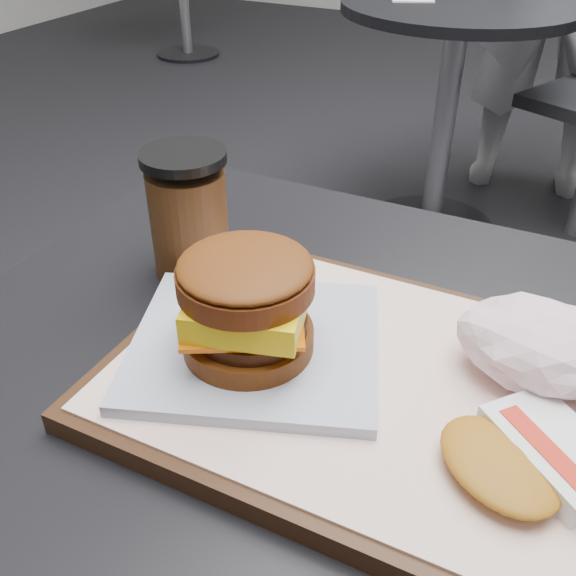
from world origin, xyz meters
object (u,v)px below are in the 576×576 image
Objects in this scene: crumpled_wrapper at (542,346)px; coffee_cup at (189,217)px; customer_table at (379,534)px; breakfast_sandwich at (250,314)px; serving_tray at (365,383)px; hash_brown at (530,456)px; neighbor_table at (451,71)px.

crumpled_wrapper is 0.97× the size of coffee_cup.
breakfast_sandwich is at bearing -162.63° from customer_table.
serving_tray is at bearing 12.69° from breakfast_sandwich.
coffee_cup is (-0.34, 0.13, 0.03)m from hash_brown.
crumpled_wrapper is 0.16× the size of neighbor_table.
serving_tray reaches higher than customer_table.
coffee_cup reaches higher than serving_tray.
neighbor_table is at bearing 101.13° from serving_tray.
breakfast_sandwich is 1.95× the size of crumpled_wrapper.
breakfast_sandwich reaches higher than hash_brown.
coffee_cup is (-0.13, 0.11, -0.00)m from breakfast_sandwich.
hash_brown is (0.12, -0.04, 0.02)m from serving_tray.
hash_brown is 0.18× the size of neighbor_table.
serving_tray is 0.51× the size of neighbor_table.
hash_brown is 0.36m from coffee_cup.
breakfast_sandwich is at bearing 174.91° from hash_brown.
crumpled_wrapper is at bearing -5.81° from coffee_cup.
hash_brown reaches higher than customer_table.
serving_tray is at bearing 162.73° from hash_brown.
hash_brown is (0.21, -0.02, -0.03)m from breakfast_sandwich.
breakfast_sandwich is 1.75× the size of hash_brown.
serving_tray is at bearing -22.59° from coffee_cup.
breakfast_sandwich is (-0.11, -0.03, 0.24)m from customer_table.
neighbor_table is (-0.33, 1.66, -0.23)m from serving_tray.
serving_tray is 3.14× the size of crumpled_wrapper.
customer_table is 5.92× the size of hash_brown.
hash_brown is (0.10, -0.05, 0.22)m from customer_table.
customer_table is 0.27m from breakfast_sandwich.
breakfast_sandwich is at bearing -81.89° from neighbor_table.
coffee_cup is at bearing -85.87° from neighbor_table.
serving_tray is at bearing -146.91° from customer_table.
breakfast_sandwich is 0.21m from hash_brown.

